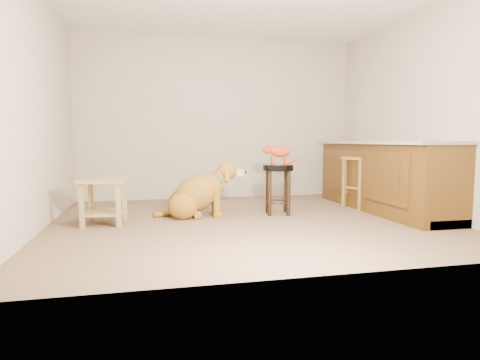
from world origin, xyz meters
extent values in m
cube|color=brown|center=(0.00, 0.00, 0.00)|extent=(4.50, 4.00, 0.01)
cube|color=#A99A88|center=(0.00, 2.00, 1.30)|extent=(4.50, 0.04, 2.60)
cube|color=#A99A88|center=(0.00, -2.00, 1.30)|extent=(4.50, 0.04, 2.60)
cube|color=#A99A88|center=(-2.25, 0.00, 1.30)|extent=(0.04, 4.00, 2.60)
cube|color=#A99A88|center=(2.25, 0.00, 1.30)|extent=(0.04, 4.00, 2.60)
cube|color=#4E300D|center=(1.95, 0.30, 0.45)|extent=(0.60, 2.50, 0.90)
cube|color=gray|center=(1.92, 0.30, 0.92)|extent=(0.70, 2.56, 0.04)
cube|color=black|center=(1.99, 0.30, 0.05)|extent=(0.52, 2.50, 0.10)
cube|color=#4E300D|center=(1.64, -0.25, 0.50)|extent=(0.02, 0.90, 0.62)
cube|color=#4E300D|center=(1.64, 0.85, 0.50)|extent=(0.02, 0.90, 0.62)
cube|color=#40260B|center=(1.63, -0.25, 0.50)|extent=(0.02, 0.60, 0.40)
cube|color=#40260B|center=(1.63, 0.85, 0.50)|extent=(0.02, 0.60, 0.40)
cylinder|color=black|center=(0.62, 0.43, 0.28)|extent=(0.05, 0.05, 0.56)
cylinder|color=black|center=(0.38, 0.48, 0.28)|extent=(0.05, 0.05, 0.56)
cylinder|color=black|center=(0.57, 0.20, 0.28)|extent=(0.05, 0.05, 0.56)
cylinder|color=black|center=(0.34, 0.24, 0.28)|extent=(0.05, 0.05, 0.56)
torus|color=black|center=(0.48, 0.34, 0.16)|extent=(0.39, 0.39, 0.03)
cylinder|color=black|center=(0.48, 0.34, 0.60)|extent=(0.39, 0.39, 0.08)
cube|color=brown|center=(1.87, 0.73, 0.34)|extent=(0.05, 0.05, 0.68)
cube|color=brown|center=(1.57, 0.64, 0.34)|extent=(0.05, 0.05, 0.68)
cube|color=brown|center=(1.95, 0.43, 0.34)|extent=(0.05, 0.05, 0.68)
cube|color=brown|center=(1.65, 0.34, 0.34)|extent=(0.05, 0.05, 0.68)
cube|color=brown|center=(1.76, 0.54, 0.70)|extent=(0.48, 0.48, 0.04)
cube|color=olive|center=(-1.42, 0.35, 0.24)|extent=(0.05, 0.05, 0.48)
cube|color=olive|center=(-1.80, 0.39, 0.24)|extent=(0.05, 0.05, 0.48)
cube|color=olive|center=(-1.46, -0.03, 0.24)|extent=(0.05, 0.05, 0.48)
cube|color=olive|center=(-1.85, 0.01, 0.24)|extent=(0.05, 0.05, 0.48)
cube|color=olive|center=(-1.63, 0.18, 0.50)|extent=(0.55, 0.55, 0.04)
cube|color=olive|center=(-1.63, 0.18, 0.14)|extent=(0.47, 0.47, 0.03)
ellipsoid|color=brown|center=(-0.73, 0.54, 0.16)|extent=(0.38, 0.32, 0.33)
ellipsoid|color=brown|center=(-0.74, 0.28, 0.16)|extent=(0.38, 0.32, 0.33)
cylinder|color=brown|center=(-0.55, 0.55, 0.04)|extent=(0.09, 0.11, 0.10)
cylinder|color=brown|center=(-0.57, 0.24, 0.04)|extent=(0.09, 0.11, 0.10)
ellipsoid|color=brown|center=(-0.56, 0.40, 0.29)|extent=(0.78, 0.44, 0.67)
ellipsoid|color=brown|center=(-0.36, 0.39, 0.37)|extent=(0.30, 0.33, 0.34)
cylinder|color=brown|center=(-0.31, 0.48, 0.20)|extent=(0.09, 0.09, 0.39)
cylinder|color=brown|center=(-0.33, 0.29, 0.20)|extent=(0.09, 0.09, 0.39)
sphere|color=brown|center=(-0.28, 0.47, 0.03)|extent=(0.10, 0.10, 0.10)
sphere|color=brown|center=(-0.30, 0.29, 0.03)|extent=(0.10, 0.10, 0.10)
cylinder|color=brown|center=(-0.28, 0.38, 0.48)|extent=(0.26, 0.19, 0.25)
ellipsoid|color=brown|center=(-0.18, 0.37, 0.57)|extent=(0.26, 0.24, 0.24)
cube|color=tan|center=(-0.04, 0.37, 0.55)|extent=(0.17, 0.10, 0.11)
sphere|color=black|center=(0.04, 0.36, 0.55)|extent=(0.06, 0.06, 0.06)
cube|color=brown|center=(-0.19, 0.48, 0.54)|extent=(0.06, 0.07, 0.18)
cube|color=brown|center=(-0.20, 0.27, 0.54)|extent=(0.06, 0.07, 0.18)
torus|color=#0B555F|center=(-0.28, 0.38, 0.47)|extent=(0.15, 0.23, 0.21)
cylinder|color=#D8BF4C|center=(-0.23, 0.38, 0.39)|extent=(0.01, 0.05, 0.05)
cylinder|color=brown|center=(-0.94, 0.48, 0.04)|extent=(0.32, 0.16, 0.07)
ellipsoid|color=#9B2D0F|center=(0.49, 0.33, 0.81)|extent=(0.31, 0.19, 0.18)
cylinder|color=#9B2D0F|center=(0.41, 0.39, 0.70)|extent=(0.03, 0.03, 0.11)
sphere|color=#9B2D0F|center=(0.41, 0.39, 0.65)|extent=(0.04, 0.04, 0.04)
cylinder|color=#9B2D0F|center=(0.40, 0.31, 0.70)|extent=(0.03, 0.03, 0.11)
sphere|color=#9B2D0F|center=(0.40, 0.31, 0.65)|extent=(0.04, 0.04, 0.04)
cylinder|color=#9B2D0F|center=(0.57, 0.36, 0.70)|extent=(0.03, 0.03, 0.11)
sphere|color=#9B2D0F|center=(0.57, 0.36, 0.65)|extent=(0.04, 0.04, 0.04)
cylinder|color=#9B2D0F|center=(0.55, 0.28, 0.70)|extent=(0.03, 0.03, 0.11)
sphere|color=#9B2D0F|center=(0.55, 0.28, 0.65)|extent=(0.04, 0.04, 0.04)
sphere|color=#9B2D0F|center=(0.34, 0.36, 0.83)|extent=(0.11, 0.11, 0.11)
sphere|color=#9B2D0F|center=(0.30, 0.37, 0.82)|extent=(0.04, 0.04, 0.04)
sphere|color=brown|center=(0.28, 0.37, 0.82)|extent=(0.02, 0.02, 0.02)
cone|color=#9B2D0F|center=(0.36, 0.39, 0.88)|extent=(0.05, 0.05, 0.05)
cone|color=#C66B60|center=(0.36, 0.39, 0.88)|extent=(0.03, 0.03, 0.03)
cone|color=#9B2D0F|center=(0.35, 0.33, 0.88)|extent=(0.05, 0.05, 0.05)
cone|color=#C66B60|center=(0.34, 0.33, 0.88)|extent=(0.03, 0.03, 0.03)
cylinder|color=#9B2D0F|center=(0.64, 0.35, 0.67)|extent=(0.22, 0.08, 0.10)
camera|label=1|loc=(-1.14, -4.53, 0.95)|focal=30.00mm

